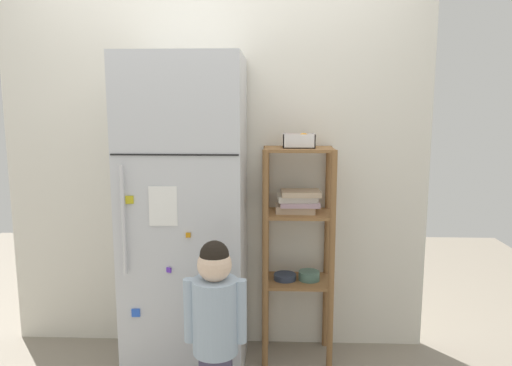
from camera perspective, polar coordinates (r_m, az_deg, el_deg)
name	(u,v)px	position (r m, az deg, el deg)	size (l,w,h in m)	color
kitchen_wall_back	(215,168)	(3.08, -4.80, 1.80)	(2.68, 0.03, 2.33)	silver
refrigerator	(187,218)	(2.83, -8.19, -4.07)	(0.67, 0.63, 1.83)	silver
child_standing	(215,316)	(2.39, -4.83, -15.32)	(0.30, 0.22, 0.93)	#4D4765
pantry_shelf_unit	(298,230)	(2.95, 4.94, -5.58)	(0.42, 0.31, 1.31)	olive
fruit_bin	(299,141)	(2.86, 5.14, 4.93)	(0.19, 0.15, 0.09)	white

